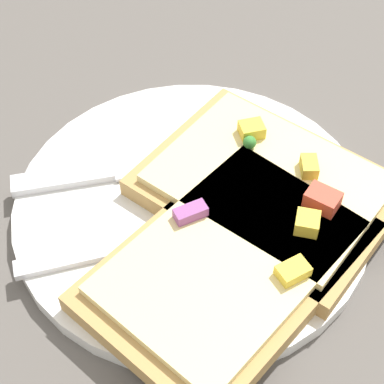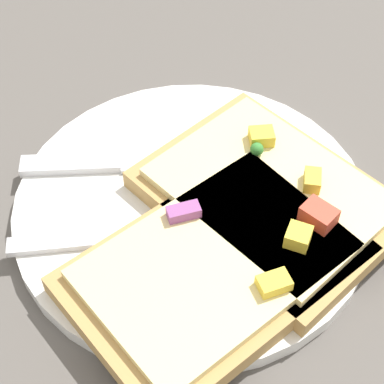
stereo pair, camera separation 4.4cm
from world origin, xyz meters
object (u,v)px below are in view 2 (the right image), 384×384
pizza_slice_main (270,196)px  pizza_slice_corner (215,267)px  plate (192,207)px  fork (184,235)px  knife (132,162)px

pizza_slice_main → pizza_slice_corner: (-0.06, -0.03, -0.00)m
plate → pizza_slice_corner: bearing=-106.9°
pizza_slice_corner → fork: bearing=-95.7°
plate → knife: bearing=111.0°
fork → knife: size_ratio=1.09×
plate → pizza_slice_main: pizza_slice_main is taller
plate → pizza_slice_corner: (-0.02, -0.06, 0.02)m
fork → pizza_slice_main: size_ratio=1.04×
pizza_slice_main → fork: bearing=-108.1°
plate → knife: knife is taller
plate → knife: 0.06m
fork → knife: knife is taller
plate → pizza_slice_main: (0.04, -0.03, 0.02)m
fork → pizza_slice_main: bearing=18.8°
plate → pizza_slice_corner: pizza_slice_corner is taller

